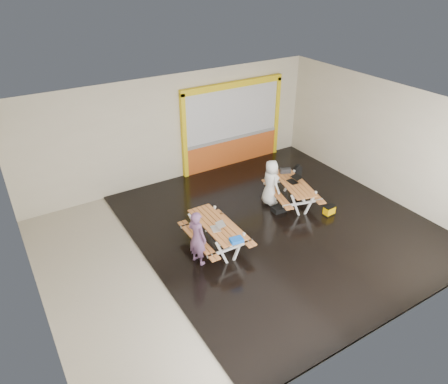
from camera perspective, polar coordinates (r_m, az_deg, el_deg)
room at (r=10.12m, az=2.66°, el=1.50°), size 10.02×8.02×3.52m
deck at (r=11.67m, az=7.58°, el=-4.43°), size 7.50×7.98×0.05m
kiosk at (r=14.34m, az=1.19°, el=9.04°), size 3.88×0.16×3.00m
picnic_table_left at (r=10.41m, az=-1.16°, el=-5.20°), size 1.29×1.88×0.75m
picnic_table_right at (r=12.41m, az=9.49°, el=0.62°), size 1.65×2.09×0.74m
person_left at (r=9.79m, az=-3.72°, el=-6.35°), size 0.48×0.60×1.43m
person_right at (r=12.16m, az=6.49°, el=1.31°), size 0.46×0.69×1.40m
laptop_left at (r=10.11m, az=-0.92°, el=-4.88°), size 0.38×0.36×0.14m
laptop_right at (r=12.36m, az=9.66°, el=1.65°), size 0.38×0.34×0.16m
blue_pouch at (r=9.68m, az=1.74°, el=-6.68°), size 0.33×0.25×0.09m
toolbox at (r=12.82m, az=8.47°, el=2.96°), size 0.36×0.28×0.19m
backpack at (r=13.18m, az=10.17°, el=2.94°), size 0.25×0.17×0.39m
dark_case at (r=12.16m, az=7.62°, el=-2.35°), size 0.40×0.31×0.15m
fluke_bag at (r=12.24m, az=14.37°, el=-2.49°), size 0.35×0.24×0.29m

